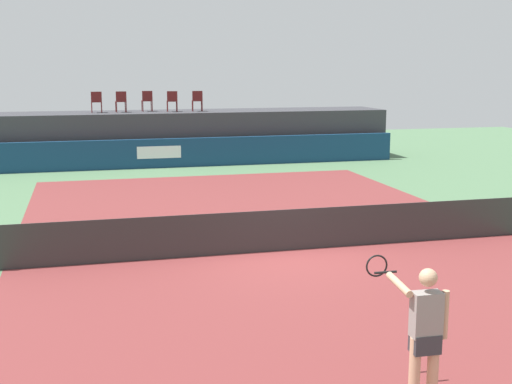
{
  "coord_description": "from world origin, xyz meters",
  "views": [
    {
      "loc": [
        -4.24,
        -14.16,
        4.11
      ],
      "look_at": [
        -0.12,
        2.0,
        1.0
      ],
      "focal_mm": 47.22,
      "sensor_mm": 36.0,
      "label": 1
    }
  ],
  "objects_px": {
    "spectator_chair_left": "(121,101)",
    "spectator_chair_far_left": "(96,101)",
    "spectator_chair_center": "(147,100)",
    "tennis_player": "(424,333)",
    "spectator_chair_far_right": "(197,100)",
    "spectator_chair_right": "(172,100)"
  },
  "relations": [
    {
      "from": "spectator_chair_left",
      "to": "spectator_chair_far_left",
      "type": "bearing_deg",
      "value": -178.18
    },
    {
      "from": "spectator_chair_left",
      "to": "spectator_chair_center",
      "type": "height_order",
      "value": "same"
    },
    {
      "from": "spectator_chair_left",
      "to": "tennis_player",
      "type": "xyz_separation_m",
      "value": [
        2.3,
        -22.41,
        -1.73
      ]
    },
    {
      "from": "spectator_chair_far_right",
      "to": "spectator_chair_center",
      "type": "bearing_deg",
      "value": 166.75
    },
    {
      "from": "spectator_chair_right",
      "to": "spectator_chair_far_right",
      "type": "distance_m",
      "value": 1.1
    },
    {
      "from": "spectator_chair_far_left",
      "to": "spectator_chair_center",
      "type": "relative_size",
      "value": 1.0
    },
    {
      "from": "spectator_chair_far_left",
      "to": "spectator_chair_far_right",
      "type": "relative_size",
      "value": 1.0
    },
    {
      "from": "spectator_chair_far_left",
      "to": "tennis_player",
      "type": "height_order",
      "value": "spectator_chair_far_left"
    },
    {
      "from": "spectator_chair_left",
      "to": "tennis_player",
      "type": "height_order",
      "value": "spectator_chair_left"
    },
    {
      "from": "spectator_chair_far_left",
      "to": "spectator_chair_left",
      "type": "xyz_separation_m",
      "value": [
        1.02,
        0.03,
        0.0
      ]
    },
    {
      "from": "spectator_chair_far_left",
      "to": "spectator_chair_right",
      "type": "height_order",
      "value": "same"
    },
    {
      "from": "spectator_chair_far_right",
      "to": "tennis_player",
      "type": "height_order",
      "value": "spectator_chair_far_right"
    },
    {
      "from": "spectator_chair_center",
      "to": "spectator_chair_right",
      "type": "bearing_deg",
      "value": -28.19
    },
    {
      "from": "tennis_player",
      "to": "spectator_chair_left",
      "type": "bearing_deg",
      "value": 95.85
    },
    {
      "from": "spectator_chair_far_left",
      "to": "tennis_player",
      "type": "relative_size",
      "value": 0.5
    },
    {
      "from": "spectator_chair_far_left",
      "to": "tennis_player",
      "type": "distance_m",
      "value": 22.69
    },
    {
      "from": "spectator_chair_far_right",
      "to": "spectator_chair_right",
      "type": "bearing_deg",
      "value": -177.6
    },
    {
      "from": "spectator_chair_right",
      "to": "spectator_chair_left",
      "type": "bearing_deg",
      "value": 174.0
    },
    {
      "from": "spectator_chair_left",
      "to": "spectator_chair_right",
      "type": "height_order",
      "value": "same"
    },
    {
      "from": "spectator_chair_far_left",
      "to": "spectator_chair_right",
      "type": "distance_m",
      "value": 3.17
    },
    {
      "from": "spectator_chair_right",
      "to": "spectator_chair_far_right",
      "type": "xyz_separation_m",
      "value": [
        1.1,
        0.05,
        0.0
      ]
    },
    {
      "from": "spectator_chair_far_right",
      "to": "tennis_player",
      "type": "bearing_deg",
      "value": -92.46
    }
  ]
}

